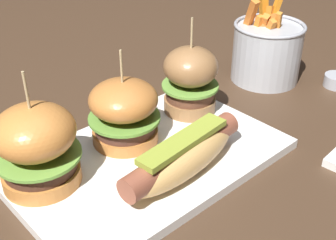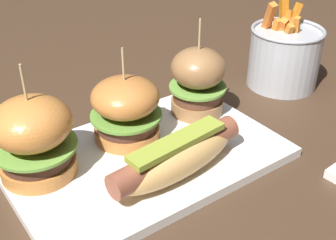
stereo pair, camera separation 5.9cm
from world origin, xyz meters
name	(u,v)px [view 1 (the left image)]	position (x,y,z in m)	size (l,w,h in m)	color
ground_plane	(148,163)	(0.00, 0.00, 0.00)	(3.00, 3.00, 0.00)	#422D1E
platter_main	(148,159)	(0.00, 0.00, 0.01)	(0.36, 0.23, 0.01)	white
hot_dog	(183,156)	(0.01, -0.06, 0.04)	(0.20, 0.07, 0.05)	#E2AC61
slider_left	(37,146)	(-0.13, 0.05, 0.07)	(0.10, 0.10, 0.15)	#CB7D39
slider_center	(126,111)	(0.00, 0.05, 0.06)	(0.10, 0.10, 0.14)	#BD7235
slider_right	(190,79)	(0.13, 0.05, 0.07)	(0.09, 0.09, 0.15)	#95683E
fries_bucket	(267,51)	(0.33, 0.06, 0.06)	(0.13, 0.13, 0.15)	#B7BABF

